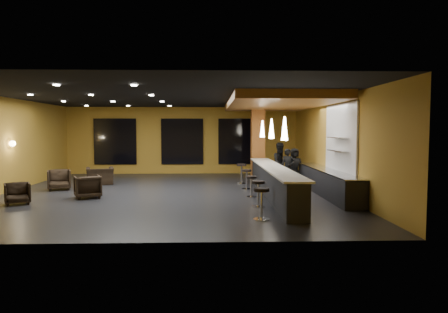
{
  "coord_description": "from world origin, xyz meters",
  "views": [
    {
      "loc": [
        1.5,
        -14.57,
        2.31
      ],
      "look_at": [
        2.0,
        0.5,
        1.3
      ],
      "focal_mm": 32.0,
      "sensor_mm": 36.0,
      "label": 1
    }
  ],
  "objects_px": {
    "bar_counter": "(273,182)",
    "armchair_c": "(59,180)",
    "column": "(258,142)",
    "bar_stool_3": "(247,177)",
    "pendant_2": "(262,129)",
    "armchair_b": "(88,187)",
    "bar_stool_0": "(261,200)",
    "pendant_0": "(285,128)",
    "armchair_d": "(100,176)",
    "staff_b": "(281,163)",
    "bar_stool_4": "(242,171)",
    "pendant_1": "(272,129)",
    "staff_a": "(288,167)",
    "bar_stool_1": "(258,190)",
    "prep_counter": "(327,182)",
    "bar_stool_2": "(251,184)",
    "armchair_a": "(17,194)",
    "staff_c": "(294,166)"
  },
  "relations": [
    {
      "from": "bar_stool_0",
      "to": "armchair_b",
      "type": "bearing_deg",
      "value": 147.42
    },
    {
      "from": "pendant_0",
      "to": "bar_stool_4",
      "type": "xyz_separation_m",
      "value": [
        -0.84,
        5.32,
        -1.8
      ]
    },
    {
      "from": "bar_counter",
      "to": "bar_stool_3",
      "type": "xyz_separation_m",
      "value": [
        -0.77,
        1.72,
        -0.0
      ]
    },
    {
      "from": "bar_stool_1",
      "to": "column",
      "type": "bearing_deg",
      "value": 83.46
    },
    {
      "from": "armchair_d",
      "to": "bar_stool_2",
      "type": "bearing_deg",
      "value": 133.8
    },
    {
      "from": "armchair_d",
      "to": "bar_stool_4",
      "type": "distance_m",
      "value": 6.01
    },
    {
      "from": "staff_b",
      "to": "bar_stool_0",
      "type": "distance_m",
      "value": 7.1
    },
    {
      "from": "pendant_2",
      "to": "armchair_b",
      "type": "distance_m",
      "value": 7.28
    },
    {
      "from": "armchair_b",
      "to": "bar_stool_0",
      "type": "height_order",
      "value": "bar_stool_0"
    },
    {
      "from": "bar_counter",
      "to": "armchair_b",
      "type": "bearing_deg",
      "value": -179.92
    },
    {
      "from": "pendant_0",
      "to": "armchair_d",
      "type": "height_order",
      "value": "pendant_0"
    },
    {
      "from": "armchair_b",
      "to": "prep_counter",
      "type": "bearing_deg",
      "value": 158.89
    },
    {
      "from": "pendant_2",
      "to": "bar_stool_3",
      "type": "bearing_deg",
      "value": -120.94
    },
    {
      "from": "pendant_0",
      "to": "pendant_2",
      "type": "relative_size",
      "value": 1.0
    },
    {
      "from": "bar_counter",
      "to": "armchair_c",
      "type": "bearing_deg",
      "value": 166.69
    },
    {
      "from": "armchair_c",
      "to": "pendant_2",
      "type": "bearing_deg",
      "value": -12.69
    },
    {
      "from": "bar_counter",
      "to": "prep_counter",
      "type": "height_order",
      "value": "bar_counter"
    },
    {
      "from": "column",
      "to": "bar_stool_2",
      "type": "distance_m",
      "value": 4.87
    },
    {
      "from": "prep_counter",
      "to": "armchair_a",
      "type": "distance_m",
      "value": 10.29
    },
    {
      "from": "column",
      "to": "armchair_c",
      "type": "height_order",
      "value": "column"
    },
    {
      "from": "pendant_1",
      "to": "staff_a",
      "type": "bearing_deg",
      "value": 65.74
    },
    {
      "from": "staff_a",
      "to": "armchair_c",
      "type": "relative_size",
      "value": 1.79
    },
    {
      "from": "staff_c",
      "to": "pendant_0",
      "type": "bearing_deg",
      "value": -106.24
    },
    {
      "from": "pendant_2",
      "to": "staff_b",
      "type": "distance_m",
      "value": 1.74
    },
    {
      "from": "staff_c",
      "to": "bar_stool_2",
      "type": "bearing_deg",
      "value": -124.79
    },
    {
      "from": "bar_counter",
      "to": "column",
      "type": "relative_size",
      "value": 2.29
    },
    {
      "from": "armchair_d",
      "to": "bar_stool_2",
      "type": "relative_size",
      "value": 1.51
    },
    {
      "from": "staff_b",
      "to": "bar_stool_4",
      "type": "relative_size",
      "value": 2.04
    },
    {
      "from": "pendant_0",
      "to": "pendant_1",
      "type": "distance_m",
      "value": 2.5
    },
    {
      "from": "staff_c",
      "to": "bar_stool_0",
      "type": "relative_size",
      "value": 1.86
    },
    {
      "from": "bar_stool_3",
      "to": "pendant_1",
      "type": "bearing_deg",
      "value": -57.83
    },
    {
      "from": "armchair_b",
      "to": "bar_stool_1",
      "type": "relative_size",
      "value": 1.07
    },
    {
      "from": "bar_counter",
      "to": "pendant_2",
      "type": "distance_m",
      "value": 3.52
    },
    {
      "from": "armchair_b",
      "to": "armchair_c",
      "type": "relative_size",
      "value": 0.99
    },
    {
      "from": "bar_counter",
      "to": "pendant_1",
      "type": "bearing_deg",
      "value": 90.0
    },
    {
      "from": "staff_a",
      "to": "armchair_d",
      "type": "xyz_separation_m",
      "value": [
        -7.9,
        0.55,
        -0.41
      ]
    },
    {
      "from": "bar_stool_3",
      "to": "pendant_2",
      "type": "bearing_deg",
      "value": 59.06
    },
    {
      "from": "armchair_d",
      "to": "bar_stool_0",
      "type": "bearing_deg",
      "value": 114.18
    },
    {
      "from": "armchair_a",
      "to": "bar_stool_3",
      "type": "height_order",
      "value": "bar_stool_3"
    },
    {
      "from": "bar_stool_4",
      "to": "bar_stool_2",
      "type": "bearing_deg",
      "value": -88.67
    },
    {
      "from": "pendant_1",
      "to": "staff_b",
      "type": "height_order",
      "value": "pendant_1"
    },
    {
      "from": "armchair_c",
      "to": "staff_c",
      "type": "bearing_deg",
      "value": -12.53
    },
    {
      "from": "pendant_0",
      "to": "bar_stool_0",
      "type": "xyz_separation_m",
      "value": [
        -0.86,
        -1.51,
        -1.82
      ]
    },
    {
      "from": "column",
      "to": "staff_b",
      "type": "relative_size",
      "value": 1.99
    },
    {
      "from": "pendant_1",
      "to": "armchair_d",
      "type": "distance_m",
      "value": 7.69
    },
    {
      "from": "armchair_c",
      "to": "armchair_b",
      "type": "bearing_deg",
      "value": -69.34
    },
    {
      "from": "staff_b",
      "to": "bar_stool_2",
      "type": "distance_m",
      "value": 3.8
    },
    {
      "from": "pendant_1",
      "to": "armchair_b",
      "type": "bearing_deg",
      "value": -175.4
    },
    {
      "from": "bar_counter",
      "to": "staff_b",
      "type": "xyz_separation_m",
      "value": [
        0.85,
        3.37,
        0.38
      ]
    },
    {
      "from": "bar_stool_0",
      "to": "bar_stool_4",
      "type": "relative_size",
      "value": 0.96
    }
  ]
}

